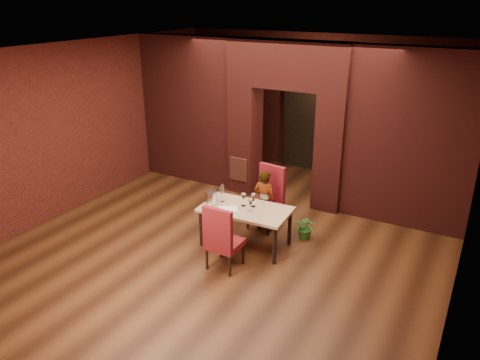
# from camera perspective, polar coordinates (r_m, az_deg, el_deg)

# --- Properties ---
(floor) EXTENTS (8.00, 8.00, 0.00)m
(floor) POSITION_cam_1_polar(r_m,az_deg,el_deg) (8.32, -0.24, -6.96)
(floor) COLOR #492612
(floor) RESTS_ON ground
(ceiling) EXTENTS (7.00, 8.00, 0.04)m
(ceiling) POSITION_cam_1_polar(r_m,az_deg,el_deg) (7.34, -0.28, 15.53)
(ceiling) COLOR silver
(ceiling) RESTS_ON ground
(wall_back) EXTENTS (7.00, 0.04, 3.20)m
(wall_back) POSITION_cam_1_polar(r_m,az_deg,el_deg) (11.22, 9.95, 9.07)
(wall_back) COLOR maroon
(wall_back) RESTS_ON ground
(wall_front) EXTENTS (7.00, 0.04, 3.20)m
(wall_front) POSITION_cam_1_polar(r_m,az_deg,el_deg) (4.91, -24.18, -9.49)
(wall_front) COLOR maroon
(wall_front) RESTS_ON ground
(wall_left) EXTENTS (0.04, 8.00, 3.20)m
(wall_left) POSITION_cam_1_polar(r_m,az_deg,el_deg) (9.82, -18.47, 6.49)
(wall_left) COLOR maroon
(wall_left) RESTS_ON ground
(wall_right) EXTENTS (0.04, 8.00, 3.20)m
(wall_right) POSITION_cam_1_polar(r_m,az_deg,el_deg) (6.79, 26.42, -1.27)
(wall_right) COLOR maroon
(wall_right) RESTS_ON ground
(pillar_left) EXTENTS (0.55, 0.55, 2.30)m
(pillar_left) POSITION_cam_1_polar(r_m,az_deg,el_deg) (9.92, 0.64, 5.07)
(pillar_left) COLOR maroon
(pillar_left) RESTS_ON ground
(pillar_right) EXTENTS (0.55, 0.55, 2.30)m
(pillar_right) POSITION_cam_1_polar(r_m,az_deg,el_deg) (9.21, 11.09, 3.33)
(pillar_right) COLOR maroon
(pillar_right) RESTS_ON ground
(lintel) EXTENTS (2.45, 0.55, 0.90)m
(lintel) POSITION_cam_1_polar(r_m,az_deg,el_deg) (9.18, 6.05, 13.82)
(lintel) COLOR maroon
(lintel) RESTS_ON ground
(wing_wall_left) EXTENTS (2.28, 0.35, 3.20)m
(wing_wall_left) POSITION_cam_1_polar(r_m,az_deg,el_deg) (10.53, -6.18, 8.46)
(wing_wall_left) COLOR maroon
(wing_wall_left) RESTS_ON ground
(wing_wall_right) EXTENTS (2.28, 0.35, 3.20)m
(wing_wall_right) POSITION_cam_1_polar(r_m,az_deg,el_deg) (8.78, 20.07, 4.57)
(wing_wall_right) COLOR maroon
(wing_wall_right) RESTS_ON ground
(vent_panel) EXTENTS (0.40, 0.03, 0.50)m
(vent_panel) POSITION_cam_1_polar(r_m,az_deg,el_deg) (9.87, -0.19, 1.30)
(vent_panel) COLOR #A4482F
(vent_panel) RESTS_ON ground
(rear_door) EXTENTS (0.90, 0.08, 2.10)m
(rear_door) POSITION_cam_1_polar(r_m,az_deg,el_deg) (11.43, 7.78, 6.59)
(rear_door) COLOR black
(rear_door) RESTS_ON ground
(rear_door_frame) EXTENTS (1.02, 0.04, 2.22)m
(rear_door_frame) POSITION_cam_1_polar(r_m,az_deg,el_deg) (11.39, 7.70, 6.54)
(rear_door_frame) COLOR black
(rear_door_frame) RESTS_ON ground
(dining_table) EXTENTS (1.52, 0.91, 0.69)m
(dining_table) POSITION_cam_1_polar(r_m,az_deg,el_deg) (7.91, 0.68, -5.72)
(dining_table) COLOR tan
(dining_table) RESTS_ON ground
(chair_far) EXTENTS (0.59, 0.59, 1.15)m
(chair_far) POSITION_cam_1_polar(r_m,az_deg,el_deg) (8.41, 3.08, -2.28)
(chair_far) COLOR maroon
(chair_far) RESTS_ON ground
(chair_near) EXTENTS (0.50, 0.50, 1.08)m
(chair_near) POSITION_cam_1_polar(r_m,az_deg,el_deg) (7.22, -1.85, -6.82)
(chair_near) COLOR maroon
(chair_near) RESTS_ON ground
(person_seated) EXTENTS (0.42, 0.28, 1.15)m
(person_seated) POSITION_cam_1_polar(r_m,az_deg,el_deg) (8.31, 3.00, -2.57)
(person_seated) COLOR silver
(person_seated) RESTS_ON ground
(wine_glass_a) EXTENTS (0.09, 0.09, 0.22)m
(wine_glass_a) POSITION_cam_1_polar(r_m,az_deg,el_deg) (7.80, 0.41, -2.43)
(wine_glass_a) COLOR white
(wine_glass_a) RESTS_ON dining_table
(wine_glass_b) EXTENTS (0.09, 0.09, 0.23)m
(wine_glass_b) POSITION_cam_1_polar(r_m,az_deg,el_deg) (7.77, 1.63, -2.50)
(wine_glass_b) COLOR white
(wine_glass_b) RESTS_ON dining_table
(wine_glass_c) EXTENTS (0.08, 0.08, 0.20)m
(wine_glass_c) POSITION_cam_1_polar(r_m,az_deg,el_deg) (7.61, 1.29, -3.13)
(wine_glass_c) COLOR white
(wine_glass_c) RESTS_ON dining_table
(tasting_sheet) EXTENTS (0.38, 0.36, 0.00)m
(tasting_sheet) POSITION_cam_1_polar(r_m,az_deg,el_deg) (7.73, -1.45, -3.53)
(tasting_sheet) COLOR silver
(tasting_sheet) RESTS_ON dining_table
(wine_bucket) EXTENTS (0.20, 0.20, 0.24)m
(wine_bucket) POSITION_cam_1_polar(r_m,az_deg,el_deg) (7.85, -3.54, -2.20)
(wine_bucket) COLOR #B9B9C0
(wine_bucket) RESTS_ON dining_table
(water_bottle) EXTENTS (0.07, 0.07, 0.32)m
(water_bottle) POSITION_cam_1_polar(r_m,az_deg,el_deg) (7.94, -2.18, -1.60)
(water_bottle) COLOR white
(water_bottle) RESTS_ON dining_table
(potted_plant) EXTENTS (0.42, 0.37, 0.43)m
(potted_plant) POSITION_cam_1_polar(r_m,az_deg,el_deg) (8.26, 8.03, -5.72)
(potted_plant) COLOR #2F7126
(potted_plant) RESTS_ON ground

